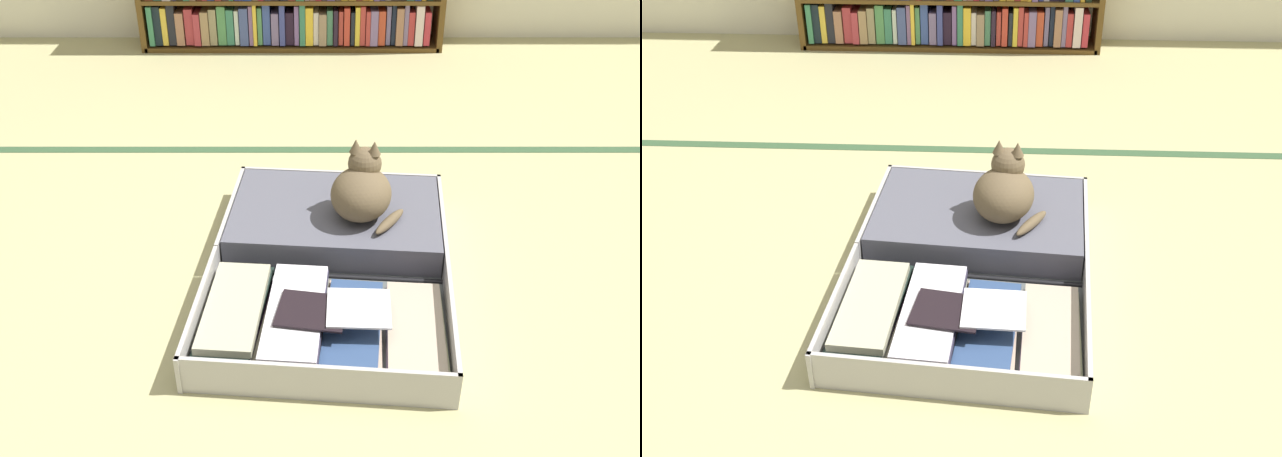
{
  "view_description": "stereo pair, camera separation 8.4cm",
  "coord_description": "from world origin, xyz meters",
  "views": [
    {
      "loc": [
        -0.04,
        -1.5,
        1.35
      ],
      "look_at": [
        -0.04,
        0.25,
        0.17
      ],
      "focal_mm": 40.36,
      "sensor_mm": 36.0,
      "label": 1
    },
    {
      "loc": [
        0.04,
        -1.5,
        1.35
      ],
      "look_at": [
        -0.04,
        0.25,
        0.17
      ],
      "focal_mm": 40.36,
      "sensor_mm": 36.0,
      "label": 2
    }
  ],
  "objects": [
    {
      "name": "tatami_border",
      "position": [
        0.0,
        1.07,
        0.0
      ],
      "size": [
        4.8,
        0.05,
        0.0
      ],
      "color": "#335232",
      "rests_on": "ground_plane"
    },
    {
      "name": "open_suitcase",
      "position": [
        -0.02,
        0.29,
        0.05
      ],
      "size": [
        0.77,
        1.02,
        0.11
      ],
      "color": "#B5B2AE",
      "rests_on": "ground_plane"
    },
    {
      "name": "black_cat",
      "position": [
        0.09,
        0.42,
        0.2
      ],
      "size": [
        0.26,
        0.26,
        0.24
      ],
      "color": "brown",
      "rests_on": "open_suitcase"
    },
    {
      "name": "ground_plane",
      "position": [
        0.0,
        0.0,
        0.0
      ],
      "size": [
        10.0,
        10.0,
        0.0
      ],
      "primitive_type": "plane",
      "color": "tan"
    }
  ]
}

